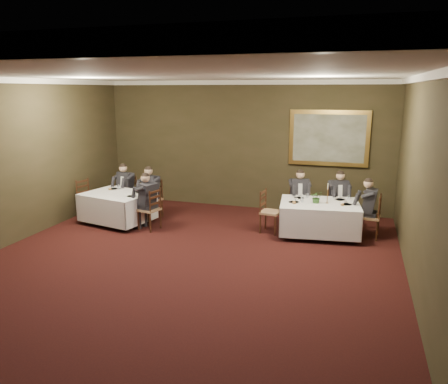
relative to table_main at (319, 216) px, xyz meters
The scene contains 26 objects.
ground 3.87m from the table_main, 126.12° to the right, with size 10.00×10.00×0.00m, color black.
ceiling 4.91m from the table_main, 126.12° to the right, with size 8.00×10.00×0.10m, color silver.
back_wall 3.23m from the table_main, 140.09° to the left, with size 8.00×0.10×3.50m, color #312C18.
right_wall 3.79m from the table_main, 60.81° to the right, with size 0.10×10.00×3.50m, color #312C18.
crown_molding 4.87m from the table_main, 126.12° to the right, with size 8.00×10.00×0.12m.
table_main is the anchor object (origin of this frame).
table_second 4.90m from the table_main, behind, with size 1.83×1.54×0.67m.
chair_main_backleft 1.04m from the table_main, 124.75° to the left, with size 0.55×0.53×1.00m.
diner_main_backleft 1.01m from the table_main, 124.94° to the left, with size 0.53×0.58×1.35m.
chair_main_backright 1.03m from the table_main, 69.55° to the left, with size 0.54×0.53×1.00m.
diner_main_backright 1.01m from the table_main, 69.15° to the left, with size 0.52×0.58×1.35m.
chair_main_endleft 1.13m from the table_main, behind, with size 0.47×0.49×1.00m.
chair_main_endright 1.13m from the table_main, ahead, with size 0.46×0.48×1.00m.
diner_main_endright 1.11m from the table_main, ahead, with size 0.52×0.45×1.35m.
chair_sec_backleft 5.12m from the table_main, behind, with size 0.52×0.50×1.00m.
diner_sec_backleft 5.12m from the table_main, behind, with size 0.49×0.55×1.35m.
chair_sec_backright 4.28m from the table_main, behind, with size 0.55×0.53×1.00m.
diner_sec_backright 4.28m from the table_main, behind, with size 0.53×0.58×1.35m.
chair_sec_endright 3.96m from the table_main, 168.71° to the right, with size 0.51×0.52×1.00m.
diner_sec_endright 3.96m from the table_main, 168.78° to the right, with size 0.56×0.50×1.35m.
chair_sec_endleft 5.87m from the table_main, behind, with size 0.52×0.53×1.00m.
centerpiece 0.47m from the table_main, 137.45° to the right, with size 0.26×0.23×0.29m, color #2D5926.
candlestick 0.51m from the table_main, ahead, with size 0.07×0.07×0.47m.
place_setting_table_main 0.67m from the table_main, 144.04° to the left, with size 0.33×0.31×0.14m.
place_setting_table_second 5.17m from the table_main, behind, with size 0.33×0.31×0.14m.
painting 2.42m from the table_main, 90.00° to the left, with size 2.03×0.09×1.44m.
Camera 1 is at (3.02, -6.65, 3.25)m, focal length 35.00 mm.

